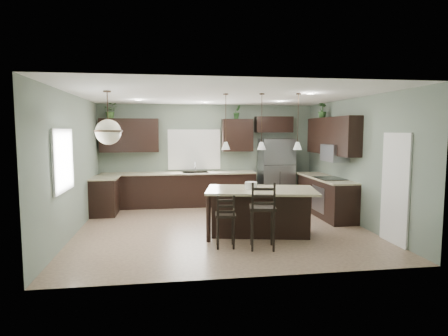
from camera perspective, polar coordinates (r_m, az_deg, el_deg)
ground at (r=8.12m, az=-0.29°, el=-9.10°), size 6.00×6.00×0.00m
pantry_door at (r=7.52m, az=24.63°, el=-2.89°), size 0.04×0.82×2.04m
window_back at (r=10.54m, az=-4.55°, el=2.83°), size 1.35×0.02×1.00m
window_left at (r=7.24m, az=-23.41°, el=1.07°), size 0.02×1.10×1.00m
left_return_cabs at (r=9.74m, az=-17.73°, el=-4.17°), size 0.60×0.90×0.90m
left_return_countertop at (r=9.67m, az=-17.70°, el=-1.43°), size 0.66×0.96×0.04m
back_lower_cabs at (r=10.35m, az=-6.89°, el=-3.37°), size 4.20×0.60×0.90m
back_countertop at (r=10.27m, az=-6.91°, el=-0.79°), size 4.20×0.66×0.04m
sink_inset at (r=10.29m, az=-4.41°, el=-0.67°), size 0.70×0.45×0.01m
faucet at (r=10.25m, az=-4.40°, el=0.11°), size 0.02×0.02×0.28m
back_upper_left at (r=10.41m, az=-14.20°, el=4.84°), size 1.55×0.34×0.90m
back_upper_right at (r=10.53m, az=2.04°, el=5.02°), size 0.85×0.34×0.90m
fridge_header at (r=10.77m, az=7.59°, el=6.59°), size 1.05×0.34×0.45m
right_lower_cabs at (r=9.59m, az=15.17°, el=-4.26°), size 0.60×2.35×0.90m
right_countertop at (r=9.51m, az=15.14°, el=-1.47°), size 0.66×2.35×0.04m
cooktop at (r=9.26m, az=15.82°, el=-1.52°), size 0.58×0.75×0.02m
wall_oven_front at (r=9.22m, az=14.11°, el=-4.62°), size 0.01×0.72×0.60m
right_upper_cabs at (r=9.50m, az=16.13°, el=4.73°), size 0.34×2.35×0.90m
microwave at (r=9.25m, az=16.49°, el=2.21°), size 0.40×0.75×0.40m
refrigerator at (r=10.58m, az=7.95°, el=-0.59°), size 0.90×0.74×1.85m
kitchen_island at (r=7.53m, az=5.63°, el=-6.68°), size 2.33×1.61×0.92m
serving_dish at (r=7.43m, az=4.13°, el=-2.67°), size 0.24×0.24×0.14m
bar_stool_left at (r=6.70m, az=0.22°, el=-8.05°), size 0.39×0.39×0.96m
bar_stool_center at (r=6.64m, az=5.88°, el=-7.14°), size 0.52×0.52×1.21m
pendant_left at (r=7.36m, az=0.27°, el=7.06°), size 0.17×0.17×1.10m
pendant_center at (r=7.36m, az=5.76°, el=7.04°), size 0.17×0.17×1.10m
pendant_right at (r=7.43m, az=11.20°, el=6.94°), size 0.17×0.17×1.10m
chandelier at (r=7.17m, az=-17.28°, el=7.32°), size 0.50×0.50×0.98m
plant_back_left at (r=10.45m, az=-16.90°, el=8.34°), size 0.40×0.36×0.40m
plant_back_right at (r=10.51m, az=1.99°, el=8.52°), size 0.26×0.24×0.39m
plant_right_wall at (r=10.01m, az=14.75°, el=8.50°), size 0.25×0.25×0.39m
room_shell at (r=7.86m, az=-0.30°, el=2.96°), size 6.00×6.00×6.00m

